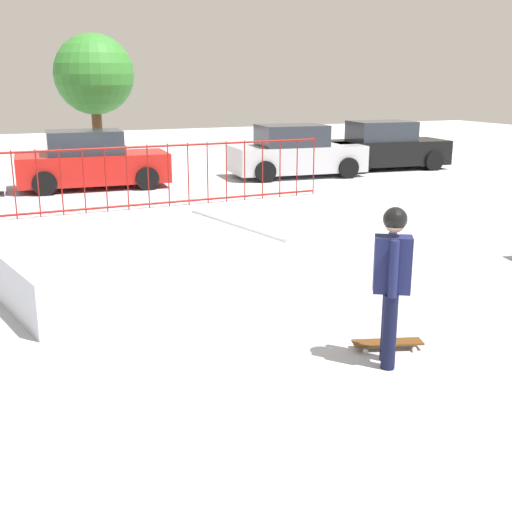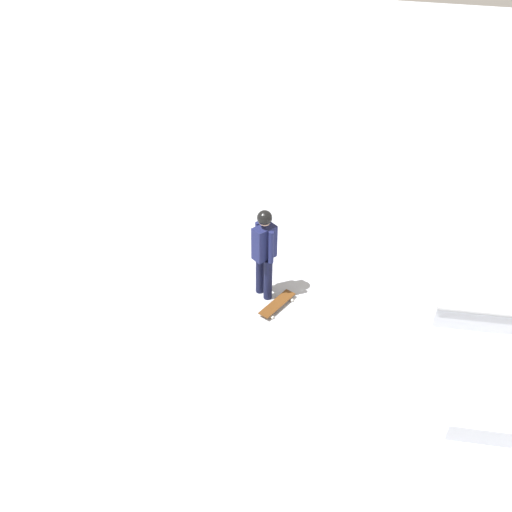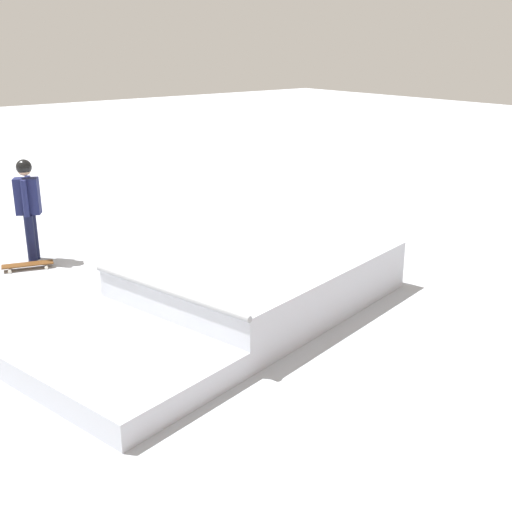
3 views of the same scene
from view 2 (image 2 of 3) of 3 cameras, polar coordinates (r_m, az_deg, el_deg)
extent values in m
plane|color=#B2B7C1|center=(9.30, 22.63, -5.40)|extent=(60.00, 60.00, 0.00)
cube|color=silver|center=(9.94, 25.67, -0.76)|extent=(4.06, 3.29, 0.70)
cylinder|color=black|center=(8.64, 0.46, -1.99)|extent=(0.15, 0.15, 0.82)
cylinder|color=black|center=(8.51, 1.38, -2.71)|extent=(0.15, 0.15, 0.82)
cube|color=#191E4C|center=(8.15, 0.97, 1.55)|extent=(0.44, 0.38, 0.60)
cylinder|color=#191E4C|center=(8.26, 0.21, 2.10)|extent=(0.09, 0.09, 0.60)
cylinder|color=#191E4C|center=(8.04, 1.75, 0.99)|extent=(0.09, 0.09, 0.60)
sphere|color=tan|center=(7.90, 1.00, 4.23)|extent=(0.22, 0.22, 0.22)
sphere|color=black|center=(7.88, 1.00, 4.42)|extent=(0.25, 0.25, 0.25)
cube|color=#593314|center=(8.53, 2.46, -5.48)|extent=(0.82, 0.44, 0.02)
cylinder|color=silver|center=(8.79, 2.96, -4.48)|extent=(0.06, 0.05, 0.06)
cylinder|color=silver|center=(8.69, 4.17, -5.10)|extent=(0.06, 0.05, 0.06)
cylinder|color=silver|center=(8.46, 0.67, -6.41)|extent=(0.06, 0.05, 0.06)
cylinder|color=silver|center=(8.35, 1.91, -7.08)|extent=(0.06, 0.05, 0.06)
camera|label=1|loc=(12.99, -16.91, 22.61)|focal=45.42mm
camera|label=3|loc=(8.86, 82.62, -12.58)|focal=45.12mm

